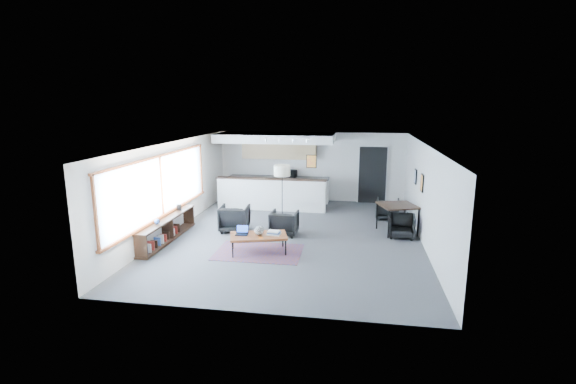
% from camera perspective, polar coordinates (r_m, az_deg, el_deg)
% --- Properties ---
extents(room, '(7.02, 9.02, 2.62)m').
position_cam_1_polar(room, '(11.52, 0.76, 0.19)').
color(room, '#464649').
rests_on(room, ground).
extents(window, '(0.10, 5.95, 1.66)m').
position_cam_1_polar(window, '(11.68, -16.97, 0.59)').
color(window, '#8CBFFF').
rests_on(window, room).
extents(console, '(0.35, 3.00, 0.80)m').
position_cam_1_polar(console, '(11.75, -16.24, -4.98)').
color(console, black).
rests_on(console, floor).
extents(kitchenette, '(4.20, 1.96, 2.60)m').
position_cam_1_polar(kitchenette, '(15.31, -1.61, 3.46)').
color(kitchenette, white).
rests_on(kitchenette, floor).
extents(doorway, '(1.10, 0.12, 2.15)m').
position_cam_1_polar(doorway, '(15.80, 11.47, 2.38)').
color(doorway, black).
rests_on(doorway, room).
extents(track_light, '(1.60, 0.07, 0.15)m').
position_cam_1_polar(track_light, '(13.59, -0.31, 7.25)').
color(track_light, silver).
rests_on(track_light, room).
extents(wall_art_lower, '(0.03, 0.38, 0.48)m').
position_cam_1_polar(wall_art_lower, '(11.88, 17.85, 1.19)').
color(wall_art_lower, black).
rests_on(wall_art_lower, room).
extents(wall_art_upper, '(0.03, 0.34, 0.44)m').
position_cam_1_polar(wall_art_upper, '(13.16, 17.03, 2.04)').
color(wall_art_upper, black).
rests_on(wall_art_upper, room).
extents(kilim_rug, '(2.16, 1.49, 0.01)m').
position_cam_1_polar(kilim_rug, '(10.61, -4.02, -8.18)').
color(kilim_rug, '#522F40').
rests_on(kilim_rug, floor).
extents(coffee_table, '(1.55, 1.11, 0.46)m').
position_cam_1_polar(coffee_table, '(10.47, -4.06, -6.05)').
color(coffee_table, brown).
rests_on(coffee_table, floor).
extents(laptop, '(0.33, 0.28, 0.22)m').
position_cam_1_polar(laptop, '(10.55, -6.30, -5.40)').
color(laptop, black).
rests_on(laptop, coffee_table).
extents(ceramic_pot, '(0.23, 0.23, 0.23)m').
position_cam_1_polar(ceramic_pot, '(10.42, -3.98, -5.28)').
color(ceramic_pot, gray).
rests_on(ceramic_pot, coffee_table).
extents(book_stack, '(0.34, 0.28, 0.10)m').
position_cam_1_polar(book_stack, '(10.45, -1.96, -5.59)').
color(book_stack, silver).
rests_on(book_stack, coffee_table).
extents(coaster, '(0.12, 0.12, 0.01)m').
position_cam_1_polar(coaster, '(10.24, -3.74, -6.26)').
color(coaster, '#E5590C').
rests_on(coaster, coffee_table).
extents(armchair_left, '(0.87, 0.82, 0.83)m').
position_cam_1_polar(armchair_left, '(12.26, -7.33, -3.42)').
color(armchair_left, black).
rests_on(armchair_left, floor).
extents(armchair_right, '(0.76, 0.72, 0.76)m').
position_cam_1_polar(armchair_right, '(11.83, -0.53, -4.10)').
color(armchair_right, black).
rests_on(armchair_right, floor).
extents(floor_lamp, '(0.52, 0.52, 1.79)m').
position_cam_1_polar(floor_lamp, '(12.95, -0.81, 2.66)').
color(floor_lamp, black).
rests_on(floor_lamp, floor).
extents(dining_table, '(1.24, 1.24, 0.83)m').
position_cam_1_polar(dining_table, '(12.34, 14.77, -2.02)').
color(dining_table, black).
rests_on(dining_table, floor).
extents(dining_chair_near, '(0.63, 0.59, 0.60)m').
position_cam_1_polar(dining_chair_near, '(12.06, 15.29, -4.61)').
color(dining_chair_near, black).
rests_on(dining_chair_near, floor).
extents(dining_chair_far, '(0.65, 0.61, 0.62)m').
position_cam_1_polar(dining_chair_far, '(13.83, 13.45, -2.34)').
color(dining_chair_far, black).
rests_on(dining_chair_far, floor).
extents(microwave, '(0.51, 0.30, 0.33)m').
position_cam_1_polar(microwave, '(15.71, 0.28, 2.64)').
color(microwave, black).
rests_on(microwave, kitchenette).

